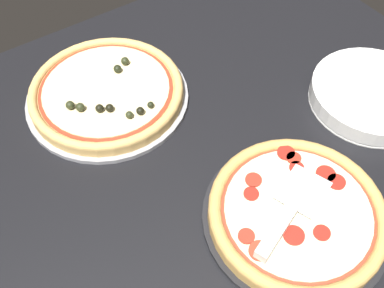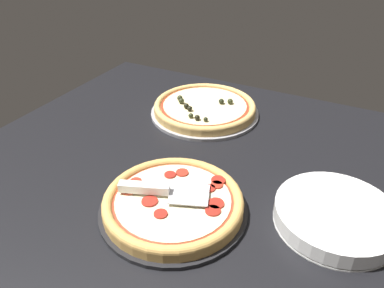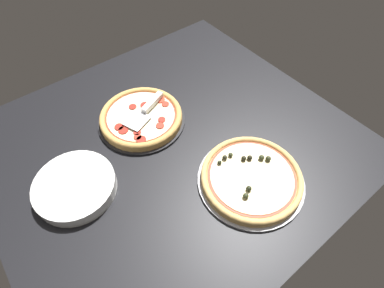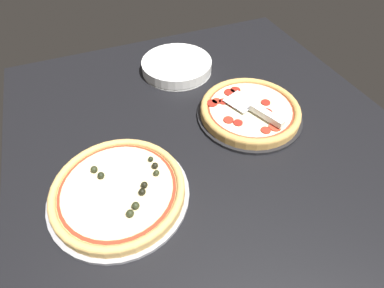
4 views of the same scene
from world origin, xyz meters
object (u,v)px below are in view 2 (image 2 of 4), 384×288
Objects in this scene: serving_spatula at (155,189)px; plate_stack at (336,216)px; pizza_front at (173,202)px; pizza_back at (205,107)px.

plate_stack is (36.86, 13.05, -2.97)cm from serving_spatula.
serving_spatula is (-4.27, -0.68, 2.39)cm from pizza_front.
pizza_back reaches higher than pizza_front.
plate_stack is at bearing 20.79° from pizza_front.
pizza_back is at bearing 101.83° from serving_spatula.
pizza_front and plate_stack have the same top height.
plate_stack is (32.59, 12.37, -0.59)cm from pizza_front.
pizza_back is at bearing 107.12° from pizza_front.
pizza_front is 0.94× the size of pizza_back.
pizza_back is at bearing 145.04° from plate_stack.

